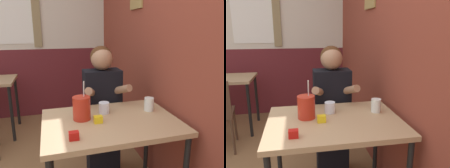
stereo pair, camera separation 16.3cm
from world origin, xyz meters
TOP-DOWN VIEW (x-y plane):
  - brick_wall_right at (1.26, 1.32)m, footprint 0.08×4.64m
  - back_wall at (-0.01, 2.67)m, footprint 5.46×0.09m
  - main_table at (0.71, 0.39)m, footprint 0.97×0.70m
  - person_seated at (0.77, 0.87)m, footprint 0.42×0.40m
  - cocktail_pitcher at (0.51, 0.46)m, footprint 0.13×0.13m
  - glass_near_pitcher at (0.70, 0.53)m, footprint 0.08×0.08m
  - glass_center at (1.06, 0.48)m, footprint 0.08×0.08m
  - condiment_ketchup at (0.42, 0.17)m, footprint 0.06×0.04m
  - condiment_mustard at (0.61, 0.36)m, footprint 0.06×0.04m

SIDE VIEW (x-z plane):
  - person_seated at x=0.77m, z-range 0.03..1.30m
  - main_table at x=0.71m, z-range 0.31..1.08m
  - condiment_ketchup at x=0.42m, z-range 0.77..0.82m
  - condiment_mustard at x=0.61m, z-range 0.77..0.82m
  - glass_near_pitcher at x=0.70m, z-range 0.77..0.86m
  - glass_center at x=1.06m, z-range 0.77..0.88m
  - cocktail_pitcher at x=0.51m, z-range 0.71..1.00m
  - brick_wall_right at x=1.26m, z-range 0.00..2.70m
  - back_wall at x=-0.01m, z-range 0.01..2.71m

